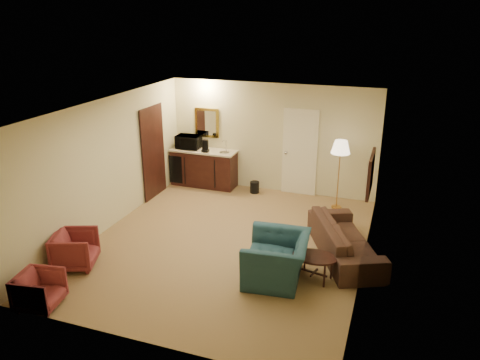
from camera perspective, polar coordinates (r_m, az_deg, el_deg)
The scene contains 12 objects.
ground at distance 8.96m, azimuth -1.56°, elevation -7.67°, with size 6.00×6.00×0.00m, color olive.
room_walls at distance 9.02m, azimuth -0.50°, elevation 4.30°, with size 5.02×6.01×2.61m.
wetbar_cabinet at distance 11.68m, azimuth -4.41°, elevation 1.50°, with size 1.64×0.58×0.92m, color #331610.
sofa at distance 8.56m, azimuth 12.73°, elevation -6.42°, with size 2.16×0.63×0.85m, color black.
teal_armchair at distance 7.64m, azimuth 4.52°, elevation -8.71°, with size 1.14×0.74×0.99m, color #1D3D48.
rose_chair_near at distance 8.53m, azimuth -19.47°, elevation -7.81°, with size 0.68×0.63×0.70m, color maroon.
rose_chair_far at distance 7.66m, azimuth -23.30°, elevation -12.07°, with size 0.59×0.55×0.61m, color maroon.
coffee_table at distance 7.86m, azimuth 9.05°, elevation -10.46°, with size 0.73×0.49×0.42m, color black.
floor_lamp at distance 10.43m, azimuth 11.93°, elevation 0.65°, with size 0.41×0.41×1.55m, color #B6813C.
waste_bin at distance 11.28m, azimuth 1.79°, elevation -0.88°, with size 0.22×0.22×0.28m, color black.
microwave at distance 11.68m, azimuth -6.31°, elevation 4.82°, with size 0.59×0.33×0.40m, color black.
coffee_maker at distance 11.36m, azimuth -4.26°, elevation 4.17°, with size 0.16×0.16×0.29m, color black.
Camera 1 is at (2.85, -7.40, 4.17)m, focal length 35.00 mm.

